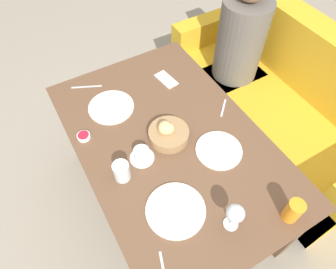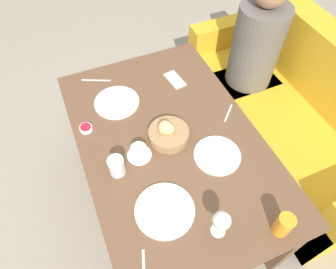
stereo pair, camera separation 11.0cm
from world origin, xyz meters
The scene contains 16 objects.
ground_plane centered at (0.00, 0.00, 0.00)m, with size 10.00×10.00×0.00m, color gray.
dining_table centered at (0.00, 0.00, 0.62)m, with size 1.38×0.90×0.70m.
couch centered at (-0.12, 0.97, 0.32)m, with size 1.69×0.70×0.89m.
seated_person centered at (-0.47, 0.82, 0.51)m, with size 0.32×0.42×1.20m.
bread_basket centered at (-0.02, 0.00, 0.74)m, with size 0.21×0.21×0.11m.
plate_near_left centered at (-0.36, -0.17, 0.71)m, with size 0.25×0.25×0.01m.
plate_near_right centered at (0.34, -0.17, 0.71)m, with size 0.27×0.27×0.01m.
plate_far_center centered at (0.18, 0.18, 0.71)m, with size 0.23×0.23×0.01m.
juice_glass centered at (0.61, 0.24, 0.76)m, with size 0.07×0.07×0.12m.
water_tumbler centered at (0.07, -0.30, 0.75)m, with size 0.08×0.08×0.10m.
wine_glass centered at (0.51, 0.00, 0.82)m, with size 0.08×0.08×0.16m.
coffee_cup centered at (0.03, -0.18, 0.73)m, with size 0.12×0.12×0.07m.
jam_bowl_berry centered at (-0.23, -0.38, 0.72)m, with size 0.07×0.07×0.02m.
fork_silver centered at (-0.58, -0.24, 0.71)m, with size 0.08×0.17×0.00m.
spoon_coffee centered at (-0.04, 0.37, 0.71)m, with size 0.10×0.10×0.00m.
cell_phone centered at (-0.40, 0.20, 0.71)m, with size 0.16×0.09×0.01m.
Camera 1 is at (0.77, -0.46, 1.95)m, focal length 32.00 mm.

